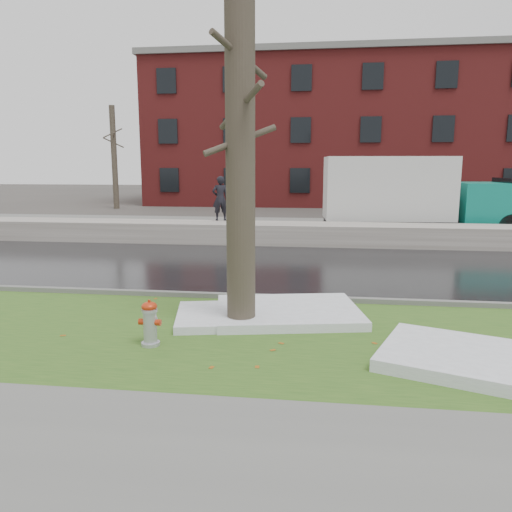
# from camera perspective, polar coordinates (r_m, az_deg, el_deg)

# --- Properties ---
(ground) EXTENTS (120.00, 120.00, 0.00)m
(ground) POSITION_cam_1_polar(r_m,az_deg,el_deg) (9.54, -0.35, -6.75)
(ground) COLOR #47423D
(ground) RESTS_ON ground
(verge) EXTENTS (60.00, 4.50, 0.04)m
(verge) POSITION_cam_1_polar(r_m,az_deg,el_deg) (8.36, -1.53, -9.12)
(verge) COLOR #2A4F1A
(verge) RESTS_ON ground
(sidewalk) EXTENTS (60.00, 3.00, 0.05)m
(sidewalk) POSITION_cam_1_polar(r_m,az_deg,el_deg) (5.06, -8.79, -23.19)
(sidewalk) COLOR slate
(sidewalk) RESTS_ON ground
(road) EXTENTS (60.00, 7.00, 0.03)m
(road) POSITION_cam_1_polar(r_m,az_deg,el_deg) (13.87, 2.19, -1.25)
(road) COLOR black
(road) RESTS_ON ground
(parking_lot) EXTENTS (60.00, 9.00, 0.03)m
(parking_lot) POSITION_cam_1_polar(r_m,az_deg,el_deg) (22.24, 4.24, 3.13)
(parking_lot) COLOR slate
(parking_lot) RESTS_ON ground
(curb) EXTENTS (60.00, 0.15, 0.14)m
(curb) POSITION_cam_1_polar(r_m,az_deg,el_deg) (10.47, 0.40, -4.79)
(curb) COLOR slate
(curb) RESTS_ON ground
(snowbank) EXTENTS (60.00, 1.60, 0.75)m
(snowbank) POSITION_cam_1_polar(r_m,az_deg,el_deg) (17.94, 3.45, 2.56)
(snowbank) COLOR #B1AAA2
(snowbank) RESTS_ON ground
(brick_building) EXTENTS (26.00, 12.00, 10.00)m
(brick_building) POSITION_cam_1_polar(r_m,az_deg,el_deg) (39.10, 8.84, 13.47)
(brick_building) COLOR maroon
(brick_building) RESTS_ON ground
(bg_tree_left) EXTENTS (1.40, 1.62, 6.50)m
(bg_tree_left) POSITION_cam_1_polar(r_m,az_deg,el_deg) (33.74, -15.90, 10.88)
(bg_tree_left) COLOR brown
(bg_tree_left) RESTS_ON ground
(bg_tree_center) EXTENTS (1.40, 1.62, 6.50)m
(bg_tree_center) POSITION_cam_1_polar(r_m,az_deg,el_deg) (35.78, -4.26, 11.19)
(bg_tree_center) COLOR brown
(bg_tree_center) RESTS_ON ground
(fire_hydrant) EXTENTS (0.35, 0.30, 0.73)m
(fire_hydrant) POSITION_cam_1_polar(r_m,az_deg,el_deg) (7.95, -12.03, -7.30)
(fire_hydrant) COLOR #A8A9B0
(fire_hydrant) RESTS_ON verge
(tree) EXTENTS (1.16, 1.31, 6.16)m
(tree) POSITION_cam_1_polar(r_m,az_deg,el_deg) (8.42, -1.80, 12.63)
(tree) COLOR brown
(tree) RESTS_ON verge
(box_truck) EXTENTS (9.47, 2.72, 3.14)m
(box_truck) POSITION_cam_1_polar(r_m,az_deg,el_deg) (20.80, 17.46, 6.73)
(box_truck) COLOR black
(box_truck) RESTS_ON ground
(worker) EXTENTS (0.71, 0.59, 1.65)m
(worker) POSITION_cam_1_polar(r_m,az_deg,el_deg) (18.75, -4.11, 6.58)
(worker) COLOR black
(worker) RESTS_ON snowbank
(snow_patch_near) EXTENTS (2.93, 2.46, 0.16)m
(snow_patch_near) POSITION_cam_1_polar(r_m,az_deg,el_deg) (9.35, 3.65, -6.37)
(snow_patch_near) COLOR white
(snow_patch_near) RESTS_ON verge
(snow_patch_far) EXTENTS (2.48, 2.01, 0.14)m
(snow_patch_far) POSITION_cam_1_polar(r_m,az_deg,el_deg) (9.13, -2.06, -6.83)
(snow_patch_far) COLOR white
(snow_patch_far) RESTS_ON verge
(snow_patch_side) EXTENTS (3.25, 2.67, 0.18)m
(snow_patch_side) POSITION_cam_1_polar(r_m,az_deg,el_deg) (7.73, 24.93, -10.91)
(snow_patch_side) COLOR white
(snow_patch_side) RESTS_ON verge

